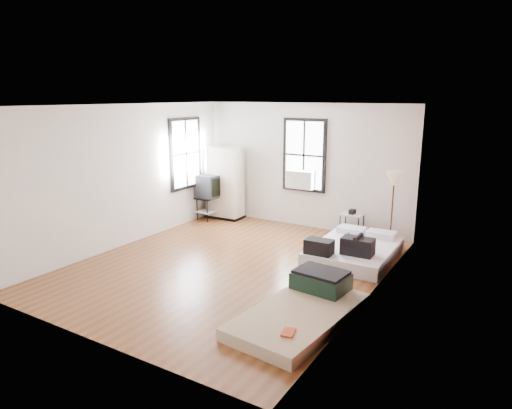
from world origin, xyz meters
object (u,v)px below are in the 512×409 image
Objects in this scene: wardrobe at (225,183)px; floor_lamp at (394,183)px; mattress_bare at (305,307)px; mattress_main at (353,250)px; tv_stand at (211,187)px; side_table at (352,219)px.

wardrobe reaches higher than floor_lamp.
wardrobe is at bearing 142.50° from mattress_bare.
wardrobe is at bearing 177.62° from floor_lamp.
tv_stand reaches higher than mattress_main.
side_table is 1.28m from floor_lamp.
mattress_main is at bearing -68.85° from side_table.
mattress_main is at bearing 100.40° from mattress_bare.
wardrobe is 1.15× the size of floor_lamp.
side_table is 0.55× the size of tv_stand.
side_table is at bearing 164.78° from floor_lamp.
tv_stand is (-4.36, -0.08, -0.51)m from floor_lamp.
side_table is 0.40× the size of floor_lamp.
mattress_main is 3.96m from wardrobe.
mattress_bare is at bearing -93.36° from floor_lamp.
tv_stand is (-3.48, -0.32, 0.39)m from side_table.
floor_lamp reaches higher than mattress_main.
floor_lamp is 4.39m from tv_stand.
mattress_main is 3.17× the size of side_table.
wardrobe reaches higher than side_table.
mattress_main is 0.87× the size of mattress_bare.
tv_stand is at bearing 165.54° from mattress_main.
side_table is at bearing 106.14° from mattress_bare.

